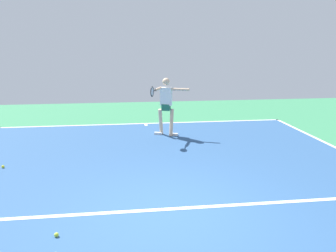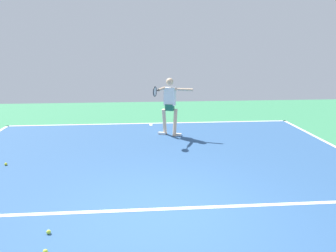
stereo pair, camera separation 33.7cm
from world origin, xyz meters
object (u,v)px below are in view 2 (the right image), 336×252
(tennis_ball_centre_court, at_px, (49,232))
(tennis_ball_near_player, at_px, (6,164))
(tennis_ball_by_sideline, at_px, (45,252))
(tennis_player, at_px, (170,103))

(tennis_ball_centre_court, distance_m, tennis_ball_near_player, 3.57)
(tennis_ball_by_sideline, bearing_deg, tennis_player, -110.31)
(tennis_ball_by_sideline, relative_size, tennis_ball_near_player, 1.00)
(tennis_ball_by_sideline, distance_m, tennis_ball_near_player, 4.04)
(tennis_player, relative_size, tennis_ball_by_sideline, 27.17)
(tennis_ball_centre_court, relative_size, tennis_ball_near_player, 1.00)
(tennis_player, bearing_deg, tennis_ball_near_player, 51.81)
(tennis_player, bearing_deg, tennis_ball_by_sideline, 91.07)
(tennis_ball_centre_court, xyz_separation_m, tennis_ball_near_player, (1.76, -3.10, 0.00))
(tennis_ball_by_sideline, height_order, tennis_ball_near_player, same)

